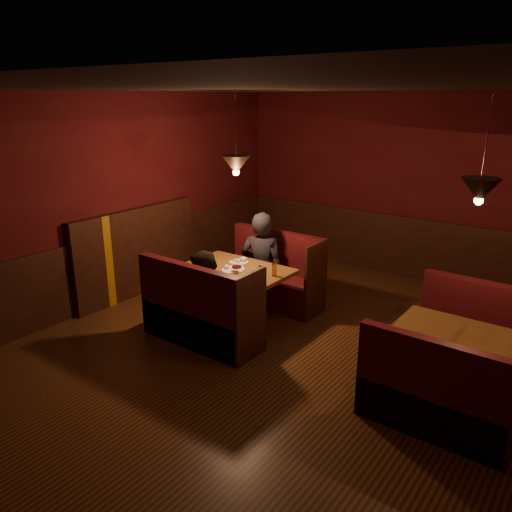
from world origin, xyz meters
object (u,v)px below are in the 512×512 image
Objects in this scene: main_table at (238,280)px; main_bench_far at (273,281)px; second_bench_far at (477,340)px; second_table at (458,349)px; diner_b at (205,283)px; diner_a at (262,247)px; second_bench_near at (435,402)px; main_bench_near at (199,318)px.

main_bench_far is (0.02, 0.78, -0.24)m from main_table.
second_table is at bearing -92.20° from second_bench_far.
diner_b is at bearing -90.10° from main_bench_far.
diner_b is (0.08, -1.26, -0.12)m from diner_a.
main_table is at bearing -167.00° from second_bench_far.
second_bench_far is at bearing 90.00° from second_bench_near.
main_bench_far is at bearing -130.64° from diner_a.
second_bench_near is (2.79, -1.55, -0.03)m from main_bench_far.
diner_b is at bearing -168.03° from second_table.
main_table reaches higher than second_table.
second_bench_near is at bearing 137.82° from diner_a.
diner_a is (-0.08, 1.38, 0.52)m from main_bench_near.
main_table is 1.15× the size of second_table.
diner_a is at bearing 103.01° from diner_b.
main_bench_far and main_bench_near have the same top height.
second_bench_near is 0.91× the size of diner_b.
second_table is 0.74m from second_bench_near.
second_table is at bearing 150.27° from diner_a.
main_table is 2.90m from second_bench_far.
main_table is at bearing 100.82° from diner_b.
second_table is (2.77, -0.84, 0.17)m from main_bench_far.
main_table is at bearing 178.70° from second_table.
second_bench_near is at bearing -87.80° from second_table.
second_bench_near is at bearing 0.09° from main_bench_near.
diner_b is at bearing 91.11° from main_bench_near.
second_bench_near is 0.77× the size of diner_a.
main_table is at bearing -91.23° from main_bench_far.
diner_a is (-2.87, -0.04, 0.55)m from second_bench_far.
second_bench_far is at bearing 34.49° from diner_b.
second_bench_far is 0.77× the size of diner_a.
main_bench_far reaches higher than second_table.
second_table is 0.82× the size of diner_b.
second_bench_near is 2.83m from diner_b.
main_bench_near reaches higher than second_bench_near.
diner_a is at bearing 95.79° from main_table.
second_bench_near is at bearing -15.42° from main_table.
main_bench_far is 1.04× the size of diner_b.
main_bench_far is 0.56m from diner_a.
main_table is 2.78m from second_table.
second_bench_far is 2.92m from diner_a.
second_bench_far is 1.00× the size of second_bench_near.
main_bench_far is at bearing 163.06° from second_table.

